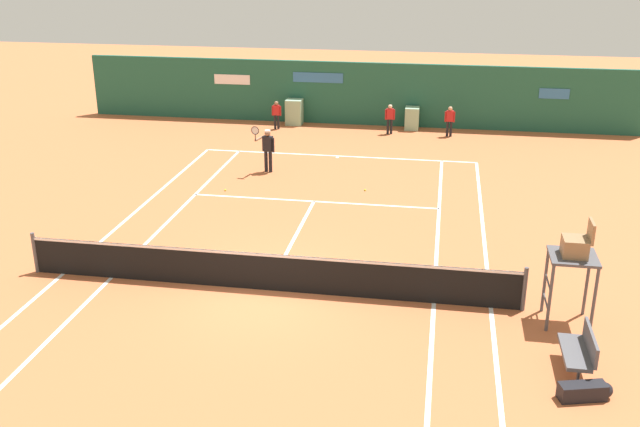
# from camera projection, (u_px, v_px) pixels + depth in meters

# --- Properties ---
(ground_plane) EXTENTS (80.00, 80.00, 0.01)m
(ground_plane) POSITION_uv_depth(u_px,v_px,m) (272.00, 279.00, 18.12)
(ground_plane) COLOR #BC6038
(tennis_net) EXTENTS (12.10, 0.10, 1.07)m
(tennis_net) POSITION_uv_depth(u_px,v_px,m) (266.00, 271.00, 17.41)
(tennis_net) COLOR #4C4C51
(tennis_net) RESTS_ON ground_plane
(sponsor_back_wall) EXTENTS (25.00, 1.02, 2.80)m
(sponsor_back_wall) POSITION_uv_depth(u_px,v_px,m) (355.00, 95.00, 32.74)
(sponsor_back_wall) COLOR #1E5642
(sponsor_back_wall) RESTS_ON ground_plane
(umpire_chair) EXTENTS (1.00, 1.00, 2.42)m
(umpire_chair) POSITION_uv_depth(u_px,v_px,m) (574.00, 255.00, 15.54)
(umpire_chair) COLOR #47474C
(umpire_chair) RESTS_ON ground_plane
(player_bench) EXTENTS (0.54, 1.32, 0.88)m
(player_bench) POSITION_uv_depth(u_px,v_px,m) (581.00, 349.00, 14.11)
(player_bench) COLOR #38383D
(player_bench) RESTS_ON ground_plane
(equipment_bag) EXTENTS (1.02, 0.53, 0.32)m
(equipment_bag) POSITION_uv_depth(u_px,v_px,m) (587.00, 391.00, 13.39)
(equipment_bag) COLOR black
(equipment_bag) RESTS_ON ground_plane
(player_on_baseline) EXTENTS (0.73, 0.65, 1.79)m
(player_on_baseline) POSITION_uv_depth(u_px,v_px,m) (267.00, 147.00, 26.11)
(player_on_baseline) COLOR black
(player_on_baseline) RESTS_ON ground_plane
(ball_kid_centre_post) EXTENTS (0.43, 0.20, 1.29)m
(ball_kid_centre_post) POSITION_uv_depth(u_px,v_px,m) (390.00, 117.00, 31.30)
(ball_kid_centre_post) COLOR black
(ball_kid_centre_post) RESTS_ON ground_plane
(ball_kid_right_post) EXTENTS (0.43, 0.18, 1.30)m
(ball_kid_right_post) POSITION_uv_depth(u_px,v_px,m) (450.00, 119.00, 30.90)
(ball_kid_right_post) COLOR black
(ball_kid_right_post) RESTS_ON ground_plane
(ball_kid_left_post) EXTENTS (0.42, 0.17, 1.25)m
(ball_kid_left_post) POSITION_uv_depth(u_px,v_px,m) (277.00, 113.00, 32.11)
(ball_kid_left_post) COLOR black
(ball_kid_left_post) RESTS_ON ground_plane
(tennis_ball_by_sideline) EXTENTS (0.07, 0.07, 0.07)m
(tennis_ball_by_sideline) POSITION_uv_depth(u_px,v_px,m) (225.00, 190.00, 24.44)
(tennis_ball_by_sideline) COLOR #CCE033
(tennis_ball_by_sideline) RESTS_ON ground_plane
(tennis_ball_mid_court) EXTENTS (0.07, 0.07, 0.07)m
(tennis_ball_mid_court) POSITION_uv_depth(u_px,v_px,m) (365.00, 190.00, 24.45)
(tennis_ball_mid_court) COLOR #CCE033
(tennis_ball_mid_court) RESTS_ON ground_plane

